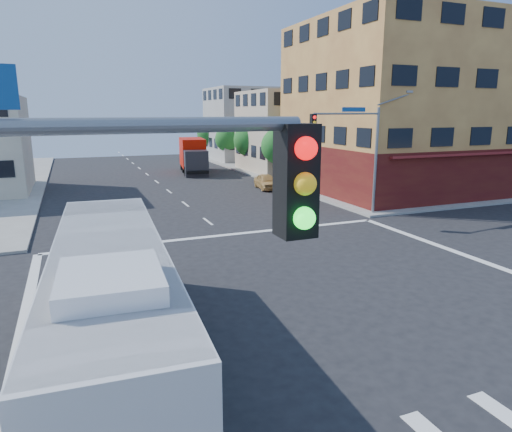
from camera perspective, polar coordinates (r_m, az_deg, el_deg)
name	(u,v)px	position (r m, az deg, el deg)	size (l,w,h in m)	color
ground	(306,298)	(17.19, 6.32, -10.14)	(120.00, 120.00, 0.00)	black
sidewalk_ne	(413,163)	(65.19, 19.06, 6.34)	(50.00, 50.00, 0.15)	gray
corner_building_ne	(411,122)	(42.54, 18.79, 11.11)	(18.10, 15.44, 14.00)	gold
building_east_near	(298,131)	(53.85, 5.25, 10.48)	(12.06, 10.06, 9.00)	tan
building_east_far	(253,124)	(66.59, -0.36, 11.41)	(12.06, 10.06, 10.00)	#9F9F9A
signal_mast_ne	(356,140)	(29.70, 12.39, 9.26)	(7.91, 1.13, 8.07)	gray
street_tree_a	(280,144)	(46.24, 3.03, 8.99)	(3.60, 3.60, 5.53)	#3A2815
street_tree_b	(251,138)	(53.57, -0.64, 9.71)	(3.80, 3.80, 5.79)	#3A2815
street_tree_c	(229,137)	(61.09, -3.43, 9.81)	(3.40, 3.40, 5.29)	#3A2815
street_tree_d	(211,132)	(68.69, -5.61, 10.45)	(4.00, 4.00, 6.03)	#3A2815
transit_bus	(112,302)	(12.72, -17.52, -10.18)	(3.49, 12.89, 3.78)	black
box_truck	(193,156)	(52.04, -7.85, 7.39)	(3.68, 8.69, 3.79)	#26252A
parked_car	(266,182)	(40.68, 1.30, 4.33)	(1.56, 3.87, 1.32)	tan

